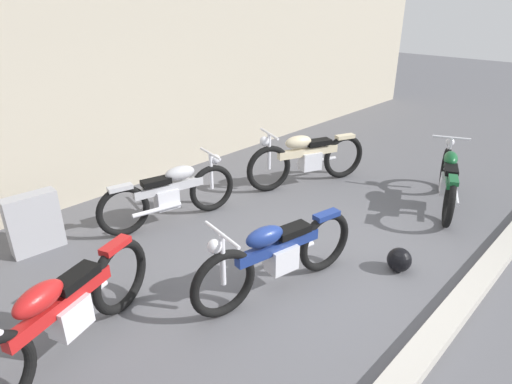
{
  "coord_description": "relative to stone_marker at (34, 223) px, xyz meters",
  "views": [
    {
      "loc": [
        -3.33,
        -2.41,
        2.85
      ],
      "look_at": [
        0.37,
        1.07,
        0.55
      ],
      "focal_mm": 30.57,
      "sensor_mm": 36.0,
      "label": 1
    }
  ],
  "objects": [
    {
      "name": "motorcycle_blue",
      "position": [
        1.38,
        -2.64,
        0.07
      ],
      "size": [
        2.01,
        0.64,
        0.91
      ],
      "rotation": [
        0.0,
        0.0,
        2.95
      ],
      "color": "black",
      "rests_on": "ground_plane"
    },
    {
      "name": "motorcycle_green",
      "position": [
        4.62,
        -3.11,
        0.06
      ],
      "size": [
        1.83,
        0.95,
        0.88
      ],
      "rotation": [
        0.0,
        0.0,
        0.41
      ],
      "color": "black",
      "rests_on": "ground_plane"
    },
    {
      "name": "building_wall",
      "position": [
        1.81,
        1.03,
        1.35
      ],
      "size": [
        18.0,
        0.3,
        3.43
      ],
      "primitive_type": "cube",
      "color": "#B2A893",
      "rests_on": "ground_plane"
    },
    {
      "name": "stone_marker",
      "position": [
        0.0,
        0.0,
        0.0
      ],
      "size": [
        0.61,
        0.24,
        0.74
      ],
      "primitive_type": "cube",
      "rotation": [
        0.0,
        0.0,
        -0.08
      ],
      "color": "#9E9EA3",
      "rests_on": "ground_plane"
    },
    {
      "name": "ground_plane",
      "position": [
        1.81,
        -2.66,
        -0.37
      ],
      "size": [
        40.0,
        40.0,
        0.0
      ],
      "primitive_type": "plane",
      "color": "#56565B"
    },
    {
      "name": "motorcycle_cream",
      "position": [
        3.86,
        -1.13,
        0.09
      ],
      "size": [
        2.01,
        1.01,
        0.96
      ],
      "rotation": [
        0.0,
        0.0,
        2.74
      ],
      "color": "black",
      "rests_on": "ground_plane"
    },
    {
      "name": "motorcycle_red",
      "position": [
        -0.54,
        -1.96,
        0.09
      ],
      "size": [
        2.03,
        0.93,
        0.96
      ],
      "rotation": [
        0.0,
        0.0,
        3.49
      ],
      "color": "black",
      "rests_on": "ground_plane"
    },
    {
      "name": "motorcycle_silver",
      "position": [
        1.56,
        -0.6,
        0.06
      ],
      "size": [
        1.94,
        0.67,
        0.88
      ],
      "rotation": [
        0.0,
        0.0,
        -0.22
      ],
      "color": "black",
      "rests_on": "ground_plane"
    },
    {
      "name": "curb_strip",
      "position": [
        1.81,
        -4.17,
        -0.31
      ],
      "size": [
        18.0,
        0.24,
        0.12
      ],
      "primitive_type": "cube",
      "color": "#B7B2A8",
      "rests_on": "ground_plane"
    },
    {
      "name": "helmet",
      "position": [
        2.6,
        -3.4,
        -0.23
      ],
      "size": [
        0.27,
        0.27,
        0.27
      ],
      "primitive_type": "sphere",
      "color": "black",
      "rests_on": "ground_plane"
    }
  ]
}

